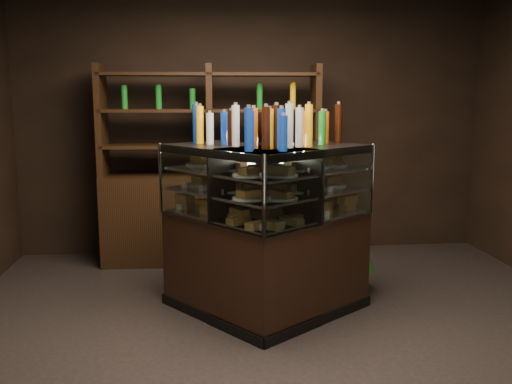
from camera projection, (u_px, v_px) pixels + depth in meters
ground at (291, 344)px, 3.93m from camera, size 5.00×5.00×0.00m
room_shell at (294, 56)px, 3.61m from camera, size 5.02×5.02×3.01m
display_case at (265, 259)px, 4.40m from camera, size 1.70×1.34×1.33m
food_display at (266, 184)px, 4.30m from camera, size 1.35×0.99×0.41m
bottles_top at (266, 128)px, 4.23m from camera, size 1.17×0.85×0.30m
potted_conifer at (354, 240)px, 4.96m from camera, size 0.37×0.37×0.79m
back_shelving at (211, 203)px, 5.79m from camera, size 2.20×0.52×2.00m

